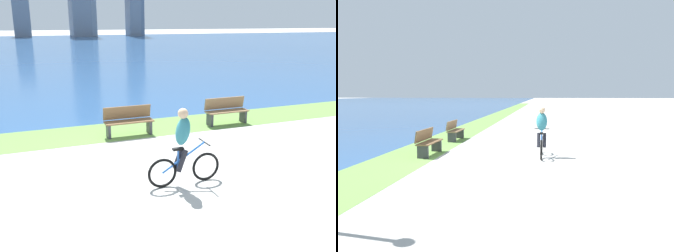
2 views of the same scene
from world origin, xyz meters
TOP-DOWN VIEW (x-y plane):
  - ground_plane at (0.00, 0.00)m, footprint 300.00×300.00m
  - grass_strip_bayside at (0.00, 3.21)m, footprint 120.00×2.07m
  - bay_water_surface at (0.00, 47.68)m, footprint 300.00×86.87m
  - cyclist_lead at (0.62, -1.26)m, footprint 1.67×0.52m
  - bench_near_path at (0.50, 2.66)m, footprint 1.50×0.47m
  - bench_far_along_path at (3.98, 2.74)m, footprint 1.50×0.47m

SIDE VIEW (x-z plane):
  - ground_plane at x=0.00m, z-range 0.00..0.00m
  - bay_water_surface at x=0.00m, z-range 0.00..0.00m
  - grass_strip_bayside at x=0.00m, z-range 0.00..0.01m
  - bench_near_path at x=0.50m, z-range 0.00..0.90m
  - bench_far_along_path at x=3.98m, z-range 0.00..0.90m
  - cyclist_lead at x=0.62m, z-range -0.01..1.68m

